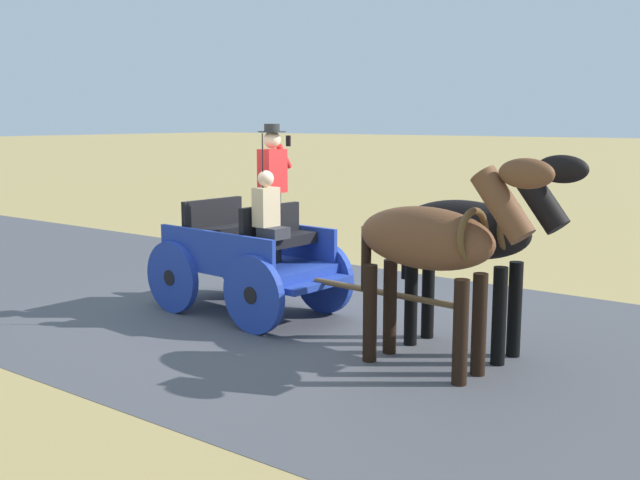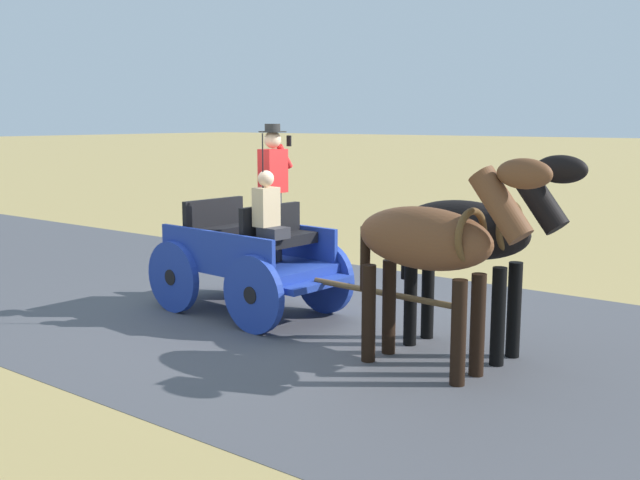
{
  "view_description": "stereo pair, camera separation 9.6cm",
  "coord_description": "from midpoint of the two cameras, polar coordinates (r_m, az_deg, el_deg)",
  "views": [
    {
      "loc": [
        7.32,
        6.2,
        2.56
      ],
      "look_at": [
        0.16,
        0.85,
        1.1
      ],
      "focal_mm": 41.65,
      "sensor_mm": 36.0,
      "label": 1
    },
    {
      "loc": [
        7.26,
        6.28,
        2.56
      ],
      "look_at": [
        0.16,
        0.85,
        1.1
      ],
      "focal_mm": 41.65,
      "sensor_mm": 36.0,
      "label": 2
    }
  ],
  "objects": [
    {
      "name": "ground_plane",
      "position": [
        9.93,
        -3.06,
        -5.67
      ],
      "size": [
        200.0,
        200.0,
        0.0
      ],
      "primitive_type": "plane",
      "color": "tan"
    },
    {
      "name": "horse_drawn_carriage",
      "position": [
        9.8,
        -4.92,
        -1.0
      ],
      "size": [
        1.56,
        4.52,
        2.5
      ],
      "color": "#1E3899",
      "rests_on": "ground"
    },
    {
      "name": "road_surface",
      "position": [
        9.93,
        -3.06,
        -5.65
      ],
      "size": [
        6.77,
        160.0,
        0.01
      ],
      "primitive_type": "cube",
      "color": "#4C4C51",
      "rests_on": "ground"
    },
    {
      "name": "horse_near_side",
      "position": [
        8.18,
        11.95,
        0.39
      ],
      "size": [
        0.65,
        2.13,
        2.21
      ],
      "color": "black",
      "rests_on": "ground"
    },
    {
      "name": "horse_off_side",
      "position": [
        7.51,
        9.02,
        -0.29
      ],
      "size": [
        0.67,
        2.14,
        2.21
      ],
      "color": "brown",
      "rests_on": "ground"
    }
  ]
}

